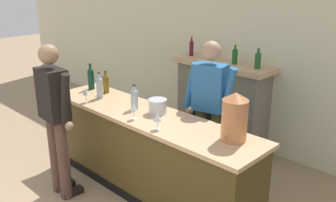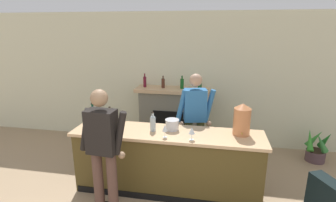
% 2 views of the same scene
% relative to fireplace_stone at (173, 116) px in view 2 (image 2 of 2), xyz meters
% --- Properties ---
extents(wall_back_panel, '(12.00, 0.07, 2.75)m').
position_rel_fireplace_stone_xyz_m(wall_back_panel, '(0.28, 0.26, 0.74)').
color(wall_back_panel, beige).
rests_on(wall_back_panel, ground_plane).
extents(bar_counter, '(2.80, 0.66, 0.96)m').
position_rel_fireplace_stone_xyz_m(bar_counter, '(0.20, -1.64, -0.15)').
color(bar_counter, '#4E3F1B').
rests_on(bar_counter, ground_plane).
extents(fireplace_stone, '(1.49, 0.52, 1.53)m').
position_rel_fireplace_stone_xyz_m(fireplace_stone, '(0.00, 0.00, 0.00)').
color(fireplace_stone, slate).
rests_on(fireplace_stone, ground_plane).
extents(potted_plant_corner, '(0.43, 0.41, 0.65)m').
position_rel_fireplace_stone_xyz_m(potted_plant_corner, '(2.78, -0.22, -0.38)').
color(potted_plant_corner, '#553E43').
rests_on(potted_plant_corner, ground_plane).
extents(person_customer, '(0.66, 0.32, 1.74)m').
position_rel_fireplace_stone_xyz_m(person_customer, '(-0.47, -2.37, 0.33)').
color(person_customer, brown).
rests_on(person_customer, ground_plane).
extents(person_bartender, '(0.65, 0.37, 1.73)m').
position_rel_fireplace_stone_xyz_m(person_bartender, '(0.55, -1.00, 0.32)').
color(person_bartender, '#434B28').
rests_on(person_bartender, ground_plane).
extents(copper_dispenser, '(0.24, 0.28, 0.46)m').
position_rel_fireplace_stone_xyz_m(copper_dispenser, '(1.25, -1.54, 0.56)').
color(copper_dispenser, '#C07445').
rests_on(copper_dispenser, bar_counter).
extents(ice_bucket_steel, '(0.21, 0.21, 0.16)m').
position_rel_fireplace_stone_xyz_m(ice_bucket_steel, '(0.25, -1.54, 0.41)').
color(ice_bucket_steel, silver).
rests_on(ice_bucket_steel, bar_counter).
extents(wine_bottle_rose_blush, '(0.08, 0.08, 0.29)m').
position_rel_fireplace_stone_xyz_m(wine_bottle_rose_blush, '(-0.02, -1.64, 0.46)').
color(wine_bottle_rose_blush, '#A0B2B9').
rests_on(wine_bottle_rose_blush, bar_counter).
extents(wine_bottle_port_short, '(0.08, 0.08, 0.32)m').
position_rel_fireplace_stone_xyz_m(wine_bottle_port_short, '(-0.62, -1.67, 0.48)').
color(wine_bottle_port_short, '#A4B4BC').
rests_on(wine_bottle_port_short, bar_counter).
extents(wine_bottle_merlot_tall, '(0.08, 0.08, 0.28)m').
position_rel_fireplace_stone_xyz_m(wine_bottle_merlot_tall, '(-0.74, -1.48, 0.46)').
color(wine_bottle_merlot_tall, brown).
rests_on(wine_bottle_merlot_tall, bar_counter).
extents(wine_bottle_cabernet_heavy, '(0.08, 0.08, 0.34)m').
position_rel_fireplace_stone_xyz_m(wine_bottle_cabernet_heavy, '(-1.01, -1.52, 0.48)').
color(wine_bottle_cabernet_heavy, '#0E3926').
rests_on(wine_bottle_cabernet_heavy, bar_counter).
extents(wine_glass_near_bucket, '(0.07, 0.07, 0.19)m').
position_rel_fireplace_stone_xyz_m(wine_glass_near_bucket, '(0.20, -1.84, 0.46)').
color(wine_glass_near_bucket, silver).
rests_on(wine_glass_near_bucket, bar_counter).
extents(wine_glass_mid_counter, '(0.08, 0.08, 0.18)m').
position_rel_fireplace_stone_xyz_m(wine_glass_mid_counter, '(0.58, -1.85, 0.46)').
color(wine_glass_mid_counter, silver).
rests_on(wine_glass_mid_counter, bar_counter).
extents(wine_glass_back_row, '(0.08, 0.08, 0.18)m').
position_rel_fireplace_stone_xyz_m(wine_glass_back_row, '(-0.61, -1.88, 0.46)').
color(wine_glass_back_row, silver).
rests_on(wine_glass_back_row, bar_counter).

